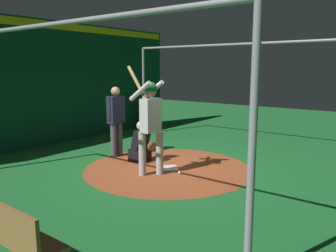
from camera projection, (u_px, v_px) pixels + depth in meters
name	position (u px, v px, depth m)	size (l,w,h in m)	color
ground_plane	(168.00, 168.00, 7.52)	(25.77, 25.77, 0.00)	#1E6B2D
dirt_circle	(168.00, 168.00, 7.52)	(3.67, 3.67, 0.01)	#9E4C28
home_plate	(168.00, 168.00, 7.52)	(0.42, 0.42, 0.01)	white
batter	(150.00, 118.00, 6.89)	(0.68, 0.49, 2.23)	#B3B3B7
catcher	(141.00, 146.00, 8.02)	(0.58, 0.40, 0.97)	black
umpire	(116.00, 118.00, 8.42)	(0.22, 0.49, 1.73)	#4C4C51
back_wall	(51.00, 83.00, 9.74)	(0.22, 9.77, 3.51)	#0C3D26
cage_frame	(168.00, 75.00, 7.18)	(6.30, 5.59, 2.84)	gray
bat_rack	(143.00, 114.00, 12.69)	(0.94, 0.19, 1.05)	olive
bench	(1.00, 229.00, 3.73)	(1.80, 0.36, 0.85)	olive
baseball_0	(157.00, 155.00, 8.50)	(0.07, 0.07, 0.07)	white
baseball_1	(180.00, 172.00, 7.10)	(0.07, 0.07, 0.07)	white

